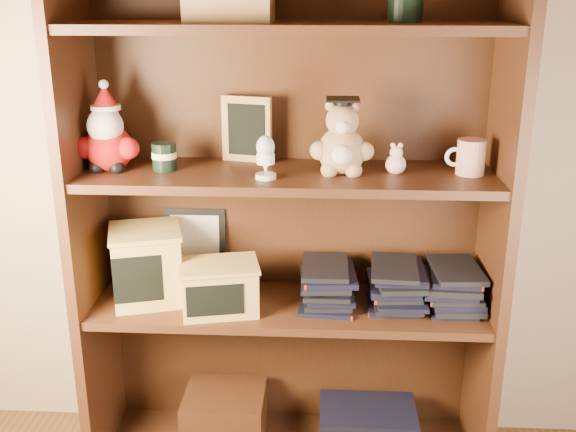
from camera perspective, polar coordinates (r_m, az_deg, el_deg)
name	(u,v)px	position (r m, az deg, el deg)	size (l,w,h in m)	color
room_envelope	(406,15)	(0.50, 9.97, 16.39)	(3.04, 3.04, 2.51)	brown
bookcase	(288,224)	(1.97, 0.01, -0.66)	(1.20, 0.35, 1.60)	#422313
shelf_lower	(288,306)	(2.02, 0.00, -7.62)	(1.14, 0.33, 0.02)	#422313
shelf_upper	(288,176)	(1.88, 0.00, 3.40)	(1.14, 0.33, 0.02)	#422313
santa_plush	(107,137)	(1.94, -15.05, 6.49)	(0.18, 0.13, 0.26)	#A50F0F
teachers_tin	(164,156)	(1.91, -10.43, 5.00)	(0.07, 0.07, 0.08)	black
chalkboard_plaque	(247,130)	(1.97, -3.51, 7.27)	(0.15, 0.10, 0.19)	#9E7547
egg_cup	(266,156)	(1.79, -1.91, 5.13)	(0.06, 0.06, 0.12)	white
grad_teddy_bear	(342,144)	(1.84, 4.58, 6.06)	(0.17, 0.15, 0.21)	tan
pink_figurine	(396,161)	(1.87, 9.12, 4.58)	(0.06, 0.06, 0.09)	beige
teacher_mug	(470,157)	(1.90, 15.15, 4.84)	(0.11, 0.08, 0.10)	silver
certificate_frame	(195,246)	(2.13, -7.85, -2.52)	(0.19, 0.05, 0.24)	black
treats_box	(147,264)	(2.03, -11.88, -4.02)	(0.25, 0.25, 0.22)	#D5B157
pencils_box	(219,287)	(1.94, -5.84, -6.00)	(0.25, 0.20, 0.15)	#D5B157
book_stack_left	(328,283)	(1.98, 3.38, -5.71)	(0.14, 0.20, 0.13)	black
book_stack_mid	(397,285)	(1.99, 9.19, -5.78)	(0.14, 0.20, 0.13)	black
book_stack_right	(452,286)	(2.02, 13.75, -5.80)	(0.14, 0.20, 0.13)	black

